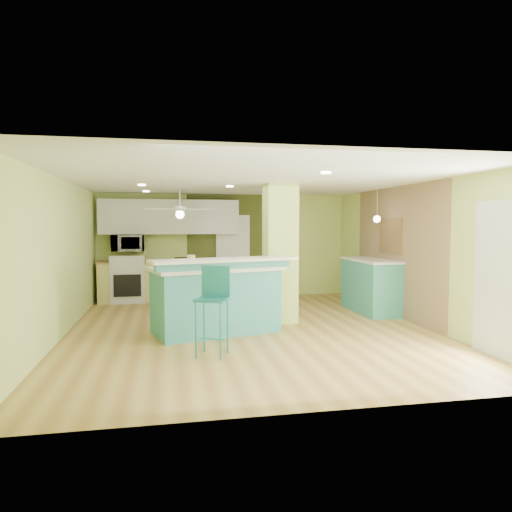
# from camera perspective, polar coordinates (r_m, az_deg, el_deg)

# --- Properties ---
(floor) EXTENTS (6.00, 7.00, 0.01)m
(floor) POSITION_cam_1_polar(r_m,az_deg,el_deg) (7.86, -0.79, -9.14)
(floor) COLOR #A47639
(floor) RESTS_ON ground
(ceiling) EXTENTS (6.00, 7.00, 0.01)m
(ceiling) POSITION_cam_1_polar(r_m,az_deg,el_deg) (7.68, -0.81, 9.40)
(ceiling) COLOR white
(ceiling) RESTS_ON wall_back
(wall_back) EXTENTS (6.00, 0.01, 2.50)m
(wall_back) POSITION_cam_1_polar(r_m,az_deg,el_deg) (11.13, -3.96, 1.25)
(wall_back) COLOR #CBE078
(wall_back) RESTS_ON floor
(wall_front) EXTENTS (6.00, 0.01, 2.50)m
(wall_front) POSITION_cam_1_polar(r_m,az_deg,el_deg) (4.28, 7.48, -3.17)
(wall_front) COLOR #CBE078
(wall_front) RESTS_ON floor
(wall_left) EXTENTS (0.01, 7.00, 2.50)m
(wall_left) POSITION_cam_1_polar(r_m,az_deg,el_deg) (7.73, -23.30, -0.27)
(wall_left) COLOR #CBE078
(wall_left) RESTS_ON floor
(wall_right) EXTENTS (0.01, 7.00, 2.50)m
(wall_right) POSITION_cam_1_polar(r_m,az_deg,el_deg) (8.71, 19.06, 0.28)
(wall_right) COLOR #CBE078
(wall_right) RESTS_ON floor
(wood_panel) EXTENTS (0.02, 3.40, 2.50)m
(wood_panel) POSITION_cam_1_polar(r_m,az_deg,el_deg) (9.23, 17.11, 0.52)
(wood_panel) COLOR #84674B
(wood_panel) RESTS_ON floor
(olive_accent) EXTENTS (2.20, 0.02, 2.50)m
(olive_accent) POSITION_cam_1_polar(r_m,az_deg,el_deg) (11.14, -2.93, 1.26)
(olive_accent) COLOR #454E1F
(olive_accent) RESTS_ON floor
(interior_door) EXTENTS (0.82, 0.05, 2.00)m
(interior_door) POSITION_cam_1_polar(r_m,az_deg,el_deg) (11.13, -2.91, -0.03)
(interior_door) COLOR white
(interior_door) RESTS_ON floor
(french_door) EXTENTS (0.04, 1.08, 2.10)m
(french_door) POSITION_cam_1_polar(r_m,az_deg,el_deg) (6.82, 28.45, -2.64)
(french_door) COLOR white
(french_door) RESTS_ON floor
(column) EXTENTS (0.55, 0.55, 2.50)m
(column) POSITION_cam_1_polar(r_m,az_deg,el_deg) (8.29, 3.02, 0.32)
(column) COLOR #BFDB65
(column) RESTS_ON floor
(kitchen_run) EXTENTS (3.25, 0.63, 0.94)m
(kitchen_run) POSITION_cam_1_polar(r_m,az_deg,el_deg) (10.81, -10.61, -3.03)
(kitchen_run) COLOR #D2C86E
(kitchen_run) RESTS_ON floor
(stove) EXTENTS (0.76, 0.66, 1.08)m
(stove) POSITION_cam_1_polar(r_m,az_deg,el_deg) (10.84, -15.64, -3.15)
(stove) COLOR silver
(stove) RESTS_ON floor
(upper_cabinets) EXTENTS (3.20, 0.34, 0.80)m
(upper_cabinets) POSITION_cam_1_polar(r_m,az_deg,el_deg) (10.85, -10.72, 4.82)
(upper_cabinets) COLOR silver
(upper_cabinets) RESTS_ON wall_back
(microwave) EXTENTS (0.70, 0.48, 0.39)m
(microwave) POSITION_cam_1_polar(r_m,az_deg,el_deg) (10.78, -15.73, 1.56)
(microwave) COLOR silver
(microwave) RESTS_ON wall_back
(ceiling_fan) EXTENTS (1.41, 1.41, 0.61)m
(ceiling_fan) POSITION_cam_1_polar(r_m,az_deg,el_deg) (9.54, -9.49, 5.73)
(ceiling_fan) COLOR white
(ceiling_fan) RESTS_ON ceiling
(pendant_lamp) EXTENTS (0.14, 0.14, 0.69)m
(pendant_lamp) POSITION_cam_1_polar(r_m,az_deg,el_deg) (9.19, 14.88, 4.51)
(pendant_lamp) COLOR silver
(pendant_lamp) RESTS_ON ceiling
(wall_decor) EXTENTS (0.03, 0.90, 0.70)m
(wall_decor) POSITION_cam_1_polar(r_m,az_deg,el_deg) (9.38, 16.45, 2.42)
(wall_decor) COLOR brown
(wall_decor) RESTS_ON wood_panel
(peninsula) EXTENTS (2.45, 1.77, 1.25)m
(peninsula) POSITION_cam_1_polar(r_m,az_deg,el_deg) (7.54, -5.05, -5.18)
(peninsula) COLOR teal
(peninsula) RESTS_ON floor
(bar_stool) EXTENTS (0.53, 0.53, 1.21)m
(bar_stool) POSITION_cam_1_polar(r_m,az_deg,el_deg) (6.24, -5.32, -4.97)
(bar_stool) COLOR teal
(bar_stool) RESTS_ON floor
(side_counter) EXTENTS (0.71, 1.67, 1.08)m
(side_counter) POSITION_cam_1_polar(r_m,az_deg,el_deg) (9.58, 14.20, -3.57)
(side_counter) COLOR teal
(side_counter) RESTS_ON floor
(fruit_bowl) EXTENTS (0.38, 0.38, 0.07)m
(fruit_bowl) POSITION_cam_1_polar(r_m,az_deg,el_deg) (10.69, -9.39, -0.37)
(fruit_bowl) COLOR #372316
(fruit_bowl) RESTS_ON kitchen_run
(canister) EXTENTS (0.13, 0.13, 0.19)m
(canister) POSITION_cam_1_polar(r_m,az_deg,el_deg) (7.46, -8.11, -0.62)
(canister) COLOR yellow
(canister) RESTS_ON peninsula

